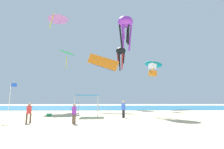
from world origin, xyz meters
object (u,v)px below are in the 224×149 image
(kite_box_white, at_px, (152,70))
(kite_octopus_black, at_px, (121,52))
(cooler_box, at_px, (49,115))
(kite_inflatable_teal, at_px, (154,64))
(canopy_tent, at_px, (88,96))
(kite_parafoil_orange, at_px, (103,62))
(kite_octopus_purple, at_px, (125,24))
(kite_delta_pink, at_px, (58,18))
(kite_diamond_green, at_px, (67,54))
(person_central, at_px, (123,108))
(person_leftmost, at_px, (29,111))
(banner_flag, at_px, (10,98))
(person_near_tent, at_px, (74,112))

(kite_box_white, relative_size, kite_octopus_black, 0.47)
(cooler_box, xyz_separation_m, kite_octopus_black, (10.19, 18.13, 13.03))
(kite_box_white, bearing_deg, kite_inflatable_teal, 141.20)
(canopy_tent, relative_size, kite_parafoil_orange, 0.51)
(kite_octopus_purple, relative_size, kite_octopus_black, 1.08)
(kite_box_white, distance_m, kite_delta_pink, 24.63)
(kite_diamond_green, bearing_deg, kite_box_white, 102.13)
(person_central, bearing_deg, cooler_box, 106.67)
(kite_diamond_green, relative_size, kite_inflatable_teal, 0.68)
(person_leftmost, distance_m, kite_octopus_black, 28.75)
(canopy_tent, relative_size, kite_delta_pink, 0.50)
(kite_octopus_black, bearing_deg, canopy_tent, -95.55)
(person_central, distance_m, kite_diamond_green, 20.41)
(kite_box_white, distance_m, kite_inflatable_teal, 8.70)
(cooler_box, relative_size, kite_inflatable_teal, 0.10)
(canopy_tent, distance_m, kite_octopus_purple, 14.69)
(kite_delta_pink, bearing_deg, person_central, -117.94)
(kite_diamond_green, distance_m, kite_delta_pink, 10.69)
(cooler_box, bearing_deg, kite_box_white, 35.58)
(person_central, xyz_separation_m, banner_flag, (-11.07, -2.84, 1.06))
(kite_box_white, bearing_deg, kite_parafoil_orange, -104.13)
(cooler_box, distance_m, kite_inflatable_teal, 28.48)
(person_near_tent, height_order, banner_flag, banner_flag)
(kite_parafoil_orange, bearing_deg, cooler_box, -100.69)
(banner_flag, distance_m, kite_diamond_green, 19.59)
(person_leftmost, distance_m, kite_inflatable_teal, 32.40)
(cooler_box, bearing_deg, kite_diamond_green, 95.76)
(person_near_tent, height_order, kite_box_white, kite_box_white)
(person_central, relative_size, cooler_box, 3.33)
(person_near_tent, xyz_separation_m, person_central, (4.66, 4.40, 0.13))
(banner_flag, relative_size, kite_octopus_black, 0.65)
(person_central, xyz_separation_m, kite_octopus_purple, (1.16, 7.85, 13.61))
(person_leftmost, relative_size, kite_inflatable_teal, 0.31)
(kite_diamond_green, bearing_deg, kite_delta_pink, -123.17)
(kite_octopus_black, bearing_deg, person_leftmost, -101.25)
(person_near_tent, xyz_separation_m, kite_octopus_purple, (5.82, 12.25, 13.74))
(kite_diamond_green, height_order, kite_box_white, kite_diamond_green)
(kite_octopus_purple, height_order, kite_diamond_green, kite_octopus_purple)
(canopy_tent, height_order, kite_inflatable_teal, kite_inflatable_teal)
(kite_diamond_green, bearing_deg, kite_parafoil_orange, 87.70)
(kite_octopus_purple, height_order, kite_parafoil_orange, kite_octopus_purple)
(cooler_box, bearing_deg, kite_parafoil_orange, 58.43)
(kite_parafoil_orange, distance_m, kite_diamond_green, 8.17)
(banner_flag, xyz_separation_m, kite_box_white, (18.01, 16.18, 5.58))
(person_leftmost, bearing_deg, kite_inflatable_teal, -160.28)
(kite_diamond_green, relative_size, kite_delta_pink, 0.63)
(canopy_tent, height_order, kite_octopus_black, kite_octopus_black)
(kite_octopus_black, bearing_deg, kite_octopus_purple, -79.15)
(person_near_tent, distance_m, kite_octopus_purple, 19.30)
(canopy_tent, height_order, kite_parafoil_orange, kite_parafoil_orange)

